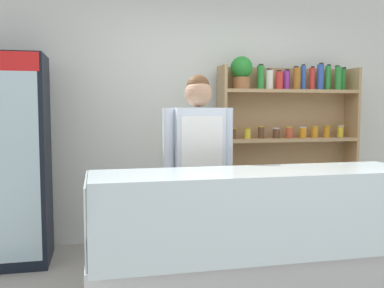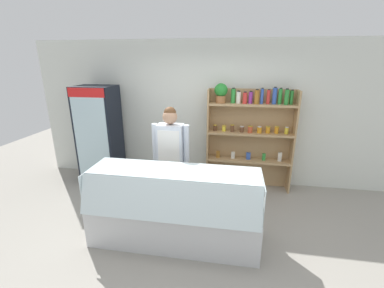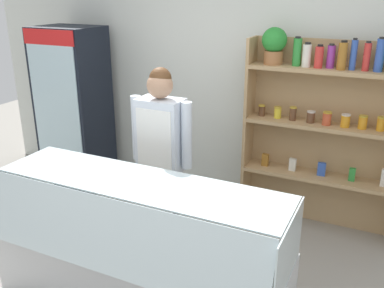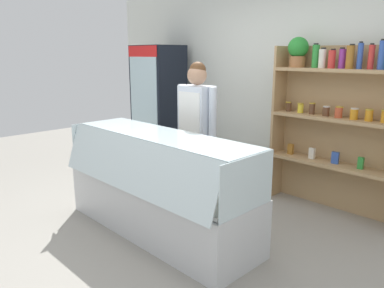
# 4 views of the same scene
# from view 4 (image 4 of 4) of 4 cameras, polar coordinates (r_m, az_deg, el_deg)

# --- Properties ---
(ground_plane) EXTENTS (12.00, 12.00, 0.00)m
(ground_plane) POSITION_cam_4_polar(r_m,az_deg,el_deg) (3.85, -2.47, -13.71)
(ground_plane) COLOR gray
(back_wall) EXTENTS (6.80, 0.10, 2.70)m
(back_wall) POSITION_cam_4_polar(r_m,az_deg,el_deg) (4.96, 14.55, 8.36)
(back_wall) COLOR silver
(back_wall) RESTS_ON ground
(drinks_fridge) EXTENTS (0.72, 0.59, 1.89)m
(drinks_fridge) POSITION_cam_4_polar(r_m,az_deg,el_deg) (5.96, -5.13, 5.63)
(drinks_fridge) COLOR black
(drinks_fridge) RESTS_ON ground
(shelving_unit) EXTENTS (1.54, 0.29, 1.95)m
(shelving_unit) POSITION_cam_4_polar(r_m,az_deg,el_deg) (4.41, 21.29, 4.21)
(shelving_unit) COLOR tan
(shelving_unit) RESTS_ON ground
(deli_display_case) EXTENTS (2.20, 0.76, 1.01)m
(deli_display_case) POSITION_cam_4_polar(r_m,az_deg,el_deg) (3.82, -5.15, -8.80)
(deli_display_case) COLOR silver
(deli_display_case) RESTS_ON ground
(shop_clerk) EXTENTS (0.58, 0.25, 1.68)m
(shop_clerk) POSITION_cam_4_polar(r_m,az_deg,el_deg) (4.28, 0.70, 3.22)
(shop_clerk) COLOR #2D2D38
(shop_clerk) RESTS_ON ground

